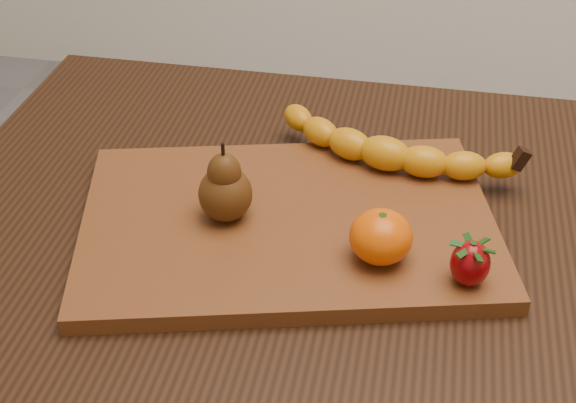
% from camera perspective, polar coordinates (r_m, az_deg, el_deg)
% --- Properties ---
extents(table, '(1.00, 0.70, 0.76)m').
position_cam_1_polar(table, '(0.96, 4.82, -6.47)').
color(table, black).
rests_on(table, ground).
extents(cutting_board, '(0.51, 0.40, 0.02)m').
position_cam_1_polar(cutting_board, '(0.89, 0.00, -1.57)').
color(cutting_board, brown).
rests_on(cutting_board, table).
extents(banana, '(0.27, 0.13, 0.04)m').
position_cam_1_polar(banana, '(0.95, 6.91, 3.41)').
color(banana, orange).
rests_on(banana, cutting_board).
extents(pear, '(0.06, 0.06, 0.09)m').
position_cam_1_polar(pear, '(0.86, -4.52, 1.43)').
color(pear, '#4D2A0C').
rests_on(pear, cutting_board).
extents(mandarin, '(0.08, 0.08, 0.06)m').
position_cam_1_polar(mandarin, '(0.81, 6.63, -2.50)').
color(mandarin, '#EA5302').
rests_on(mandarin, cutting_board).
extents(strawberry, '(0.05, 0.05, 0.05)m').
position_cam_1_polar(strawberry, '(0.80, 12.84, -4.22)').
color(strawberry, '#8D0308').
rests_on(strawberry, cutting_board).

